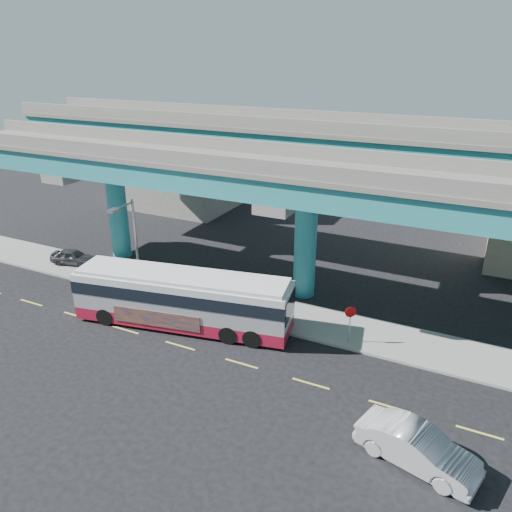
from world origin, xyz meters
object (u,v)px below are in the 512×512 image
at_px(parked_car, 73,257).
at_px(stop_sign, 350,317).
at_px(street_lamp, 130,235).
at_px(transit_bus, 183,298).
at_px(sedan, 417,447).

height_order(parked_car, stop_sign, stop_sign).
bearing_deg(stop_sign, street_lamp, 171.18).
bearing_deg(transit_bus, sedan, -29.99).
xyz_separation_m(transit_bus, parked_car, (-12.91, 3.82, -1.14)).
height_order(parked_car, street_lamp, street_lamp).
bearing_deg(street_lamp, stop_sign, 2.74).
xyz_separation_m(street_lamp, stop_sign, (14.80, 0.71, -2.79)).
bearing_deg(street_lamp, parked_car, 164.59).
bearing_deg(sedan, parked_car, 86.80).
xyz_separation_m(transit_bus, street_lamp, (-5.03, 1.65, 2.67)).
bearing_deg(street_lamp, sedan, -19.03).
distance_m(parked_car, street_lamp, 9.02).
height_order(sedan, street_lamp, street_lamp).
bearing_deg(transit_bus, street_lamp, 151.16).
height_order(transit_bus, sedan, transit_bus).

